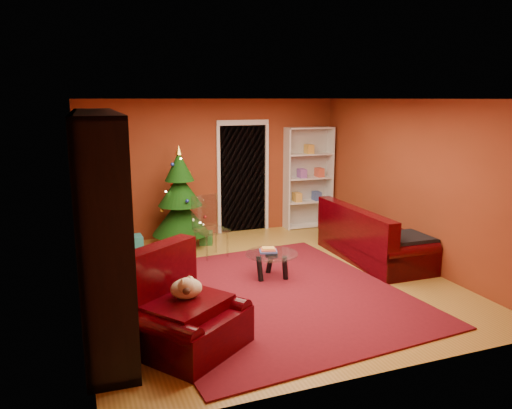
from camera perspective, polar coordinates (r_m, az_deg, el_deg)
name	(u,v)px	position (r m, az deg, el deg)	size (l,w,h in m)	color
floor	(266,281)	(7.41, 1.10, -8.77)	(5.00, 5.50, 0.05)	olive
ceiling	(266,97)	(6.93, 1.19, 12.18)	(5.00, 5.50, 0.05)	silver
wall_back	(213,168)	(9.65, -4.96, 4.22)	(5.00, 0.05, 2.60)	maroon
wall_left	(77,206)	(6.57, -19.80, -0.17)	(0.05, 5.50, 2.60)	maroon
wall_right	(414,182)	(8.31, 17.57, 2.42)	(0.05, 5.50, 2.60)	maroon
doorway	(243,179)	(9.82, -1.49, 2.92)	(1.06, 0.60, 2.16)	black
rug	(272,294)	(6.85, 1.87, -10.23)	(3.31, 3.86, 0.02)	maroon
media_unit	(101,219)	(6.05, -17.29, -1.63)	(0.49, 3.22, 2.47)	black
christmas_tree	(180,198)	(8.94, -8.67, 0.79)	(1.02, 1.02, 1.82)	black
gift_box_teal	(133,245)	(8.80, -13.88, -4.49)	(0.31, 0.31, 0.31)	#1E797A
gift_box_green	(206,238)	(9.14, -5.72, -3.82)	(0.23, 0.23, 0.23)	#226325
gift_box_red	(188,236)	(9.35, -7.81, -3.56)	(0.22, 0.22, 0.22)	maroon
white_bookshelf	(308,178)	(10.20, 6.01, 3.03)	(0.97, 0.35, 2.10)	white
armchair	(187,310)	(5.39, -7.85, -11.86)	(1.11, 1.11, 0.87)	black
dog	(186,289)	(5.37, -7.96, -9.49)	(0.40, 0.30, 0.28)	beige
sofa	(375,233)	(8.39, 13.39, -3.13)	(2.13, 0.96, 0.91)	black
coffee_table	(272,266)	(7.37, 1.80, -7.00)	(0.77, 0.77, 0.48)	gray
acrylic_chair	(211,230)	(8.32, -5.14, -2.94)	(0.47, 0.52, 0.93)	#66605B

